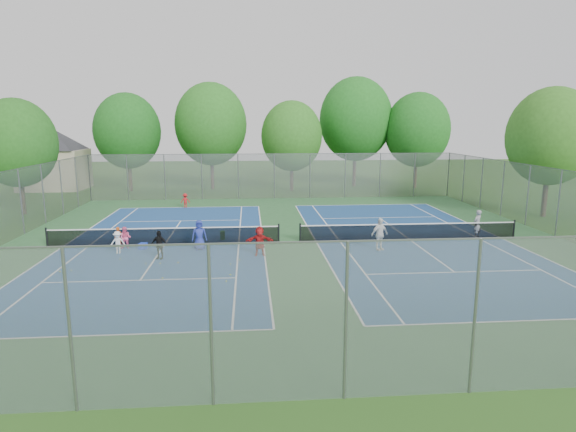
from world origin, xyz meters
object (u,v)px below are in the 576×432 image
object	(u,v)px
ball_hopper	(223,235)
net_right	(409,232)
ball_crate	(143,246)
instructor	(477,224)
net_left	(165,236)

from	to	relation	value
ball_hopper	net_right	bearing A→B (deg)	-3.95
ball_hopper	ball_crate	bearing A→B (deg)	-157.19
net_right	ball_hopper	distance (m)	10.87
instructor	ball_crate	bearing A→B (deg)	-29.09
net_left	ball_hopper	size ratio (longest dim) A/B	25.09
net_left	instructor	bearing A→B (deg)	0.39
net_left	ball_hopper	xyz separation A→B (m)	(3.16, 0.75, -0.20)
net_right	ball_crate	bearing A→B (deg)	-176.17
net_right	ball_crate	size ratio (longest dim) A/B	33.83
net_right	ball_crate	distance (m)	15.05
net_left	ball_hopper	distance (m)	3.26
net_right	ball_hopper	xyz separation A→B (m)	(-10.84, 0.75, -0.20)
ball_hopper	instructor	distance (m)	15.03
instructor	net_left	bearing A→B (deg)	-32.06
net_left	ball_crate	xyz separation A→B (m)	(-1.01, -1.00, -0.29)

